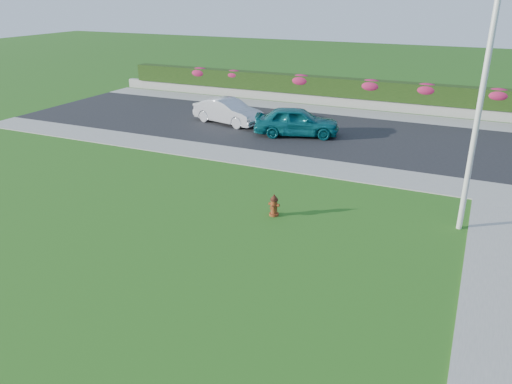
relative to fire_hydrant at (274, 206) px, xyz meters
The scene contains 17 objects.
ground 4.03m from the fire_hydrant, 93.99° to the right, with size 120.00×120.00×0.00m, color black.
street_far 11.31m from the fire_hydrant, 117.84° to the left, with size 26.00×8.00×0.04m, color black.
sidewalk_far 8.03m from the fire_hydrant, 141.49° to the left, with size 24.00×2.00×0.04m, color gray.
curb_corner 8.38m from the fire_hydrant, 36.63° to the left, with size 2.00×2.00×0.04m, color gray.
sidewalk_beyond 15.05m from the fire_hydrant, 94.88° to the left, with size 34.00×2.00×0.04m, color gray.
retaining_wall 16.55m from the fire_hydrant, 94.43° to the left, with size 34.00×0.40×0.60m, color gray.
hedge 16.67m from the fire_hydrant, 94.41° to the left, with size 32.00×0.90×1.10m, color black.
fire_hydrant is the anchor object (origin of this frame).
sedan_teal 9.39m from the fire_hydrant, 105.81° to the left, with size 1.65×4.10×1.40m, color #0C5C62.
sedan_silver 11.84m from the fire_hydrant, 124.48° to the left, with size 1.38×3.95×1.30m, color #B7BAC0.
utility_pole 6.41m from the fire_hydrant, 15.03° to the left, with size 0.16×0.16×6.71m, color silver.
flower_clump_a 20.63m from the fire_hydrant, 126.79° to the left, with size 1.42×0.91×0.71m, color #AF1E60.
flower_clump_b 19.18m from the fire_hydrant, 120.52° to the left, with size 1.25×0.80×0.63m, color #AF1E60.
flower_clump_c 17.28m from the fire_hydrant, 106.91° to the left, with size 1.47×0.94×0.73m, color #AF1E60.
flower_clump_d 16.54m from the fire_hydrant, 92.15° to the left, with size 1.49×0.96×0.74m, color #AF1E60.
flower_clump_e 16.72m from the fire_hydrant, 81.26° to the left, with size 1.45×0.94×0.73m, color #AF1E60.
flower_clump_f 17.68m from the fire_hydrant, 69.23° to the left, with size 1.46×0.94×0.73m, color #AF1E60.
Camera 1 is at (5.76, -9.42, 6.72)m, focal length 35.00 mm.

